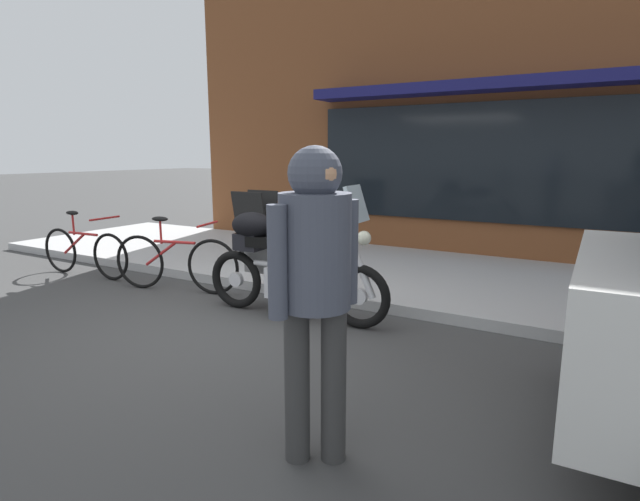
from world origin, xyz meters
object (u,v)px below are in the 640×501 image
(pedestrian_walking, at_px, (315,270))
(second_bicycle_by_cafe, at_px, (84,251))
(sandwich_board_sign, at_px, (255,226))
(touring_motorcycle, at_px, (284,259))
(parked_bicycle, at_px, (175,262))

(pedestrian_walking, height_order, second_bicycle_by_cafe, pedestrian_walking)
(sandwich_board_sign, xyz_separation_m, second_bicycle_by_cafe, (-1.74, -1.63, -0.28))
(touring_motorcycle, bearing_deg, parked_bicycle, 177.04)
(touring_motorcycle, xyz_separation_m, pedestrian_walking, (1.60, -2.05, 0.49))
(pedestrian_walking, distance_m, sandwich_board_sign, 4.94)
(touring_motorcycle, distance_m, sandwich_board_sign, 2.33)
(parked_bicycle, relative_size, second_bicycle_by_cafe, 1.01)
(second_bicycle_by_cafe, bearing_deg, touring_motorcycle, -0.23)
(touring_motorcycle, bearing_deg, sandwich_board_sign, 134.86)
(touring_motorcycle, relative_size, second_bicycle_by_cafe, 1.28)
(sandwich_board_sign, height_order, second_bicycle_by_cafe, sandwich_board_sign)
(parked_bicycle, xyz_separation_m, sandwich_board_sign, (0.06, 1.56, 0.26))
(sandwich_board_sign, bearing_deg, second_bicycle_by_cafe, -136.75)
(second_bicycle_by_cafe, bearing_deg, pedestrian_walking, -22.53)
(pedestrian_walking, bearing_deg, second_bicycle_by_cafe, 157.47)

